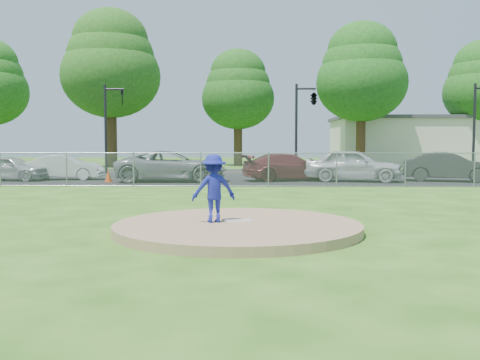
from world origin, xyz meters
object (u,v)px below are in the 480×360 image
(tree_center, at_px, (238,89))
(tree_left, at_px, (111,63))
(parked_car_silver, at_px, (11,168))
(parked_car_white, at_px, (65,167))
(traffic_signal_right, at_px, (478,120))
(pitcher, at_px, (214,188))
(traffic_signal_left, at_px, (109,120))
(traffic_signal_center, at_px, (312,100))
(parked_car_charcoal, at_px, (449,167))
(parked_car_gray, at_px, (171,166))
(traffic_cone, at_px, (108,176))
(parked_car_darkred, at_px, (288,167))
(tree_right, at_px, (362,72))
(parked_car_pearl, at_px, (353,165))
(commercial_building, at_px, (424,140))

(tree_center, bearing_deg, tree_left, -163.30)
(parked_car_silver, xyz_separation_m, parked_car_white, (2.50, 0.76, 0.00))
(traffic_signal_right, relative_size, pitcher, 3.75)
(traffic_signal_left, relative_size, traffic_signal_center, 1.00)
(parked_car_charcoal, bearing_deg, parked_car_gray, 107.77)
(traffic_signal_right, height_order, traffic_cone, traffic_signal_right)
(parked_car_silver, xyz_separation_m, parked_car_gray, (8.30, -0.44, 0.12))
(traffic_signal_right, distance_m, parked_car_darkred, 13.85)
(parked_car_charcoal, bearing_deg, traffic_signal_left, 86.82)
(traffic_signal_left, xyz_separation_m, traffic_signal_center, (12.73, -0.00, 1.25))
(tree_right, xyz_separation_m, traffic_signal_center, (-5.03, -10.00, -3.04))
(tree_right, relative_size, traffic_signal_center, 2.08)
(traffic_signal_left, bearing_deg, pitcher, -69.40)
(parked_car_gray, relative_size, parked_car_charcoal, 1.24)
(tree_right, height_order, traffic_signal_right, tree_right)
(tree_center, xyz_separation_m, tree_right, (10.00, -2.00, 1.18))
(tree_center, xyz_separation_m, parked_car_pearl, (6.34, -18.68, -5.64))
(tree_left, xyz_separation_m, parked_car_darkred, (13.12, -15.17, -7.54))
(tree_right, relative_size, traffic_signal_right, 2.08)
(commercial_building, xyz_separation_m, parked_car_pearl, (-10.66, -22.68, -1.33))
(commercial_building, distance_m, parked_car_pearl, 25.09)
(traffic_cone, xyz_separation_m, parked_car_charcoal, (16.95, 1.03, 0.41))
(commercial_building, relative_size, parked_car_pearl, 3.41)
(commercial_building, distance_m, tree_left, 28.55)
(commercial_building, bearing_deg, parked_car_darkred, -122.05)
(pitcher, relative_size, parked_car_gray, 0.27)
(parked_car_white, xyz_separation_m, parked_car_charcoal, (19.73, -0.71, 0.09))
(commercial_building, relative_size, pitcher, 10.98)
(parked_car_darkred, distance_m, parked_car_charcoal, 8.03)
(parked_car_white, bearing_deg, parked_car_silver, 103.46)
(parked_car_white, bearing_deg, traffic_cone, -125.44)
(pitcher, relative_size, parked_car_white, 0.38)
(parked_car_silver, xyz_separation_m, parked_car_pearl, (17.42, -0.13, 0.18))
(tree_center, bearing_deg, parked_car_charcoal, -58.93)
(traffic_signal_center, relative_size, traffic_cone, 8.59)
(commercial_building, xyz_separation_m, tree_center, (-17.00, -4.00, 4.31))
(traffic_cone, bearing_deg, tree_right, 47.97)
(parked_car_silver, bearing_deg, pitcher, -134.68)
(tree_center, distance_m, parked_car_silver, 22.37)
(pitcher, height_order, traffic_cone, pitcher)
(tree_right, xyz_separation_m, parked_car_charcoal, (1.15, -16.50, -6.91))
(tree_left, relative_size, traffic_signal_center, 2.24)
(tree_left, distance_m, traffic_signal_left, 10.48)
(traffic_signal_right, xyz_separation_m, parked_car_silver, (-26.32, -6.55, -2.71))
(traffic_cone, xyz_separation_m, parked_car_pearl, (12.14, 0.85, 0.49))
(parked_car_pearl, bearing_deg, pitcher, 170.41)
(traffic_signal_left, relative_size, parked_car_white, 1.43)
(traffic_signal_left, relative_size, parked_car_darkred, 1.18)
(traffic_signal_center, height_order, parked_car_gray, traffic_signal_center)
(parked_car_silver, relative_size, parked_car_white, 0.96)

